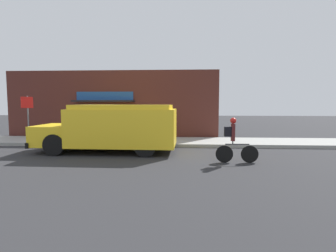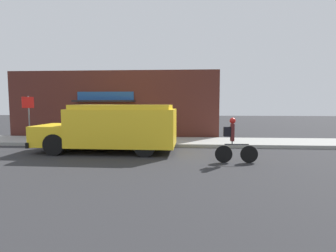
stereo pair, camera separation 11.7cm
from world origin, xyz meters
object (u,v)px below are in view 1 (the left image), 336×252
cyclist (234,141)px  trash_bin (144,132)px  school_bus (114,127)px  stop_sign_post (28,111)px

cyclist → trash_bin: cyclist is taller
school_bus → cyclist: (5.01, -1.91, -0.30)m
school_bus → trash_bin: bearing=74.0°
school_bus → trash_bin: (0.90, 2.94, -0.54)m
school_bus → cyclist: 5.36m
stop_sign_post → trash_bin: size_ratio=2.92×
cyclist → trash_bin: 6.35m
cyclist → stop_sign_post: (-10.23, 3.90, 0.97)m
cyclist → stop_sign_post: 10.99m
school_bus → trash_bin: 3.12m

